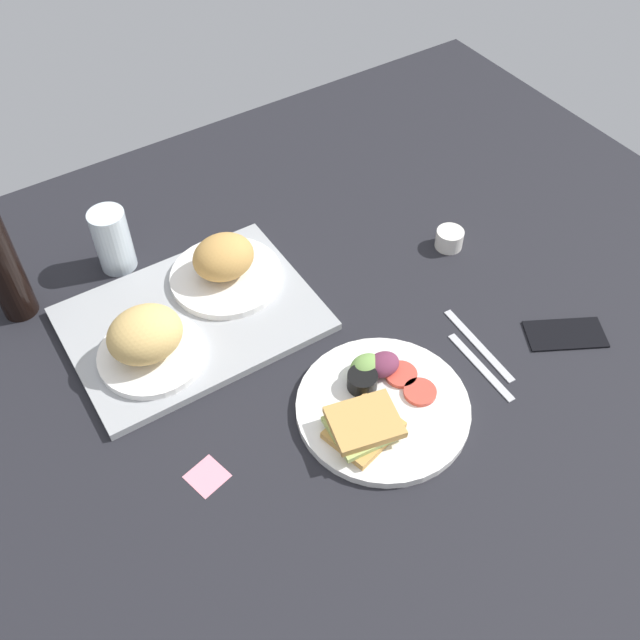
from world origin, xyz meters
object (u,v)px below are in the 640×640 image
(knife, at_px, (478,345))
(soda_bottle, at_px, (1,265))
(plate_with_salad, at_px, (379,405))
(bread_plate_far, at_px, (225,265))
(cell_phone, at_px, (565,333))
(bread_plate_near, at_px, (147,340))
(drinking_glass, at_px, (113,240))
(fork, at_px, (481,366))
(serving_tray, at_px, (192,319))
(espresso_cup, at_px, (449,239))
(sticky_note, at_px, (207,476))

(knife, bearing_deg, soda_bottle, 54.45)
(plate_with_salad, height_order, soda_bottle, soda_bottle)
(soda_bottle, bearing_deg, bread_plate_far, -22.66)
(plate_with_salad, height_order, cell_phone, plate_with_salad)
(bread_plate_near, height_order, drinking_glass, drinking_glass)
(knife, relative_size, cell_phone, 1.32)
(plate_with_salad, relative_size, fork, 1.72)
(serving_tray, height_order, bread_plate_far, bread_plate_far)
(plate_with_salad, xyz_separation_m, soda_bottle, (-0.43, 0.55, 0.10))
(fork, height_order, knife, same)
(serving_tray, height_order, drinking_glass, drinking_glass)
(soda_bottle, xyz_separation_m, espresso_cup, (0.79, -0.30, -0.10))
(bread_plate_far, height_order, drinking_glass, drinking_glass)
(cell_phone, bearing_deg, fork, -160.14)
(cell_phone, bearing_deg, plate_with_salad, -159.05)
(sticky_note, bearing_deg, bread_plate_near, 84.83)
(fork, bearing_deg, serving_tray, 47.79)
(espresso_cup, xyz_separation_m, cell_phone, (0.03, -0.30, -0.02))
(soda_bottle, distance_m, knife, 0.87)
(soda_bottle, height_order, knife, soda_bottle)
(bread_plate_near, xyz_separation_m, sticky_note, (-0.02, -0.26, -0.06))
(bread_plate_far, distance_m, drinking_glass, 0.23)
(espresso_cup, bearing_deg, soda_bottle, 159.21)
(bread_plate_near, relative_size, espresso_cup, 3.40)
(bread_plate_far, xyz_separation_m, cell_phone, (0.46, -0.45, -0.05))
(soda_bottle, height_order, sticky_note, soda_bottle)
(plate_with_salad, relative_size, drinking_glass, 2.20)
(soda_bottle, bearing_deg, knife, -38.70)
(drinking_glass, bearing_deg, bread_plate_far, -46.53)
(bread_plate_far, relative_size, espresso_cup, 3.87)
(espresso_cup, distance_m, cell_phone, 0.30)
(sticky_note, bearing_deg, soda_bottle, 104.83)
(bread_plate_far, height_order, fork, bread_plate_far)
(bread_plate_far, bearing_deg, espresso_cup, -19.20)
(serving_tray, xyz_separation_m, bread_plate_near, (-0.10, -0.05, 0.05))
(drinking_glass, bearing_deg, knife, -49.78)
(bread_plate_far, relative_size, soda_bottle, 0.91)
(fork, distance_m, sticky_note, 0.51)
(serving_tray, bearing_deg, drinking_glass, 104.33)
(bread_plate_near, bearing_deg, knife, -29.21)
(bread_plate_near, bearing_deg, bread_plate_far, 26.32)
(drinking_glass, xyz_separation_m, espresso_cup, (0.59, -0.32, -0.05))
(drinking_glass, relative_size, espresso_cup, 2.38)
(knife, bearing_deg, drinking_glass, 43.37)
(serving_tray, xyz_separation_m, soda_bottle, (-0.26, 0.20, 0.11))
(plate_with_salad, distance_m, espresso_cup, 0.44)
(cell_phone, height_order, sticky_note, cell_phone)
(fork, bearing_deg, cell_phone, -96.43)
(espresso_cup, height_order, sticky_note, espresso_cup)
(cell_phone, bearing_deg, drinking_glass, 163.47)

